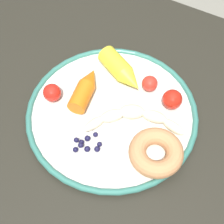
# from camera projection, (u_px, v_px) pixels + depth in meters

# --- Properties ---
(dining_table) EXTENTS (1.10, 0.88, 0.74)m
(dining_table) POSITION_uv_depth(u_px,v_px,m) (117.00, 160.00, 0.73)
(dining_table) COLOR black
(dining_table) RESTS_ON ground_plane
(plate) EXTENTS (0.35, 0.35, 0.02)m
(plate) POSITION_uv_depth(u_px,v_px,m) (112.00, 113.00, 0.68)
(plate) COLOR silver
(plate) RESTS_ON dining_table
(banana) EXTENTS (0.18, 0.12, 0.03)m
(banana) POSITION_uv_depth(u_px,v_px,m) (133.00, 117.00, 0.65)
(banana) COLOR beige
(banana) RESTS_ON plate
(carrot_orange) EXTENTS (0.06, 0.11, 0.04)m
(carrot_orange) POSITION_uv_depth(u_px,v_px,m) (85.00, 89.00, 0.68)
(carrot_orange) COLOR orange
(carrot_orange) RESTS_ON plate
(carrot_yellow) EXTENTS (0.13, 0.09, 0.04)m
(carrot_yellow) POSITION_uv_depth(u_px,v_px,m) (122.00, 71.00, 0.71)
(carrot_yellow) COLOR yellow
(carrot_yellow) RESTS_ON plate
(donut) EXTENTS (0.14, 0.14, 0.03)m
(donut) POSITION_uv_depth(u_px,v_px,m) (156.00, 153.00, 0.61)
(donut) COLOR tan
(donut) RESTS_ON plate
(blueberry_pile) EXTENTS (0.05, 0.06, 0.02)m
(blueberry_pile) POSITION_uv_depth(u_px,v_px,m) (87.00, 144.00, 0.63)
(blueberry_pile) COLOR #191638
(blueberry_pile) RESTS_ON plate
(tomato_near) EXTENTS (0.04, 0.04, 0.04)m
(tomato_near) POSITION_uv_depth(u_px,v_px,m) (52.00, 93.00, 0.68)
(tomato_near) COLOR red
(tomato_near) RESTS_ON plate
(tomato_mid) EXTENTS (0.04, 0.04, 0.04)m
(tomato_mid) POSITION_uv_depth(u_px,v_px,m) (172.00, 99.00, 0.67)
(tomato_mid) COLOR red
(tomato_mid) RESTS_ON plate
(tomato_far) EXTENTS (0.03, 0.03, 0.03)m
(tomato_far) POSITION_uv_depth(u_px,v_px,m) (152.00, 84.00, 0.69)
(tomato_far) COLOR red
(tomato_far) RESTS_ON plate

